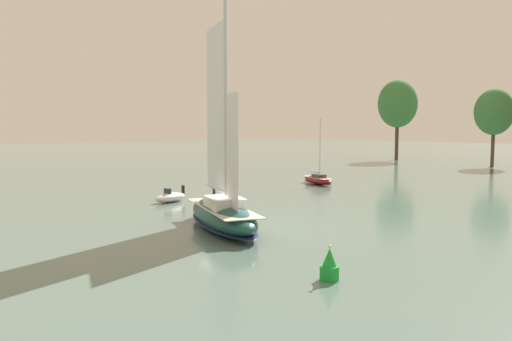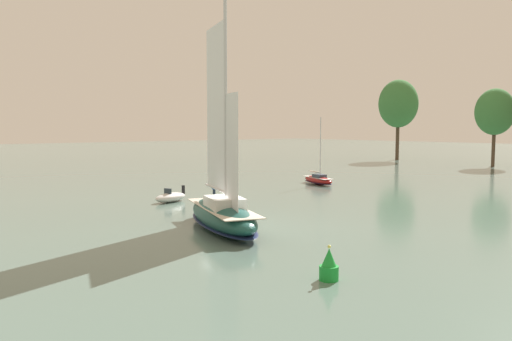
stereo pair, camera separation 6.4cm
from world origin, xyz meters
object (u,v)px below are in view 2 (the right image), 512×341
Objects in this scene: sailboat_moored_outer_mooring at (318,180)px; sailboat_main at (222,212)px; tree_shore_left at (398,104)px; channel_buoy at (329,267)px; motor_tender at (171,197)px; tree_shore_right at (495,112)px.

sailboat_main is at bearing -59.49° from sailboat_moored_outer_mooring.
channel_buoy is (48.51, -74.98, -11.36)m from tree_shore_left.
tree_shore_left is at bearing 108.32° from motor_tender.
channel_buoy is at bearing -13.23° from sailboat_main.
tree_shore_left reaches higher than tree_shore_right.
channel_buoy is at bearing -14.15° from motor_tender.
tree_shore_right reaches higher than motor_tender.
tree_shore_left is 52.81m from sailboat_moored_outer_mooring.
tree_shore_right is 0.90× the size of sailboat_main.
tree_shore_right is 1.68× the size of sailboat_moored_outer_mooring.
sailboat_moored_outer_mooring is at bearing -65.65° from tree_shore_left.
sailboat_moored_outer_mooring is (-0.58, -44.50, -9.15)m from tree_shore_right.
tree_shore_left is at bearing 122.90° from channel_buoy.
motor_tender is at bearing 165.85° from channel_buoy.
tree_shore_right is 71.52m from sailboat_main.
tree_shore_left is 73.04m from motor_tender.
sailboat_moored_outer_mooring is (-14.78, 25.08, -0.64)m from sailboat_main.
tree_shore_left is 90.03m from channel_buoy.
sailboat_main is (14.19, -69.58, -8.51)m from tree_shore_right.
sailboat_moored_outer_mooring is at bearing 93.76° from motor_tender.
motor_tender is at bearing -71.68° from tree_shore_left.
tree_shore_left reaches higher than motor_tender.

